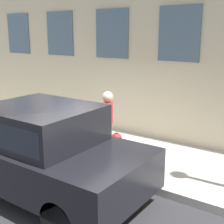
% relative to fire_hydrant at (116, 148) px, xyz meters
% --- Properties ---
extents(ground_plane, '(80.00, 80.00, 0.00)m').
position_rel_fire_hydrant_xyz_m(ground_plane, '(-0.59, 0.57, -0.54)').
color(ground_plane, '#2D2D30').
extents(sidewalk, '(2.76, 60.00, 0.16)m').
position_rel_fire_hydrant_xyz_m(sidewalk, '(0.80, 0.57, -0.46)').
color(sidewalk, '#B2ADA3').
rests_on(sidewalk, ground_plane).
extents(building_facade, '(0.33, 40.00, 7.53)m').
position_rel_fire_hydrant_xyz_m(building_facade, '(2.33, 0.57, 3.23)').
color(building_facade, '#C6B793').
rests_on(building_facade, ground_plane).
extents(fire_hydrant, '(0.34, 0.45, 0.74)m').
position_rel_fire_hydrant_xyz_m(fire_hydrant, '(0.00, 0.00, 0.00)').
color(fire_hydrant, red).
rests_on(fire_hydrant, sidewalk).
extents(person, '(0.40, 0.26, 1.65)m').
position_rel_fire_hydrant_xyz_m(person, '(0.25, 0.43, 0.61)').
color(person, '#726651').
rests_on(person, sidewalk).
extents(parked_car_charcoal_near, '(2.06, 4.37, 1.82)m').
position_rel_fire_hydrant_xyz_m(parked_car_charcoal_near, '(-1.80, 0.56, 0.45)').
color(parked_car_charcoal_near, black).
rests_on(parked_car_charcoal_near, ground_plane).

